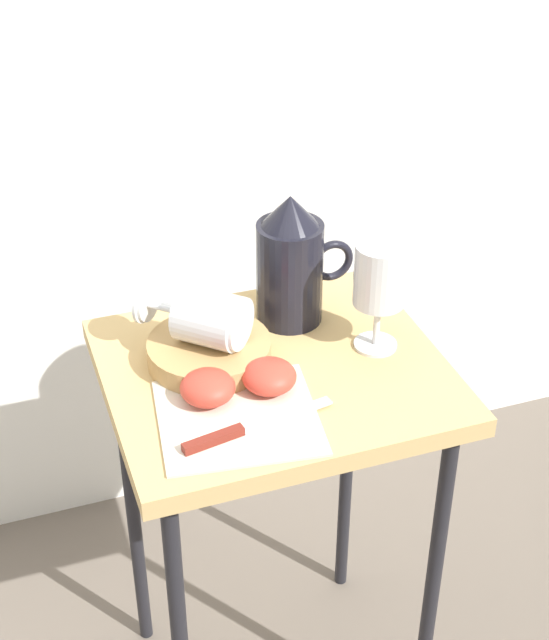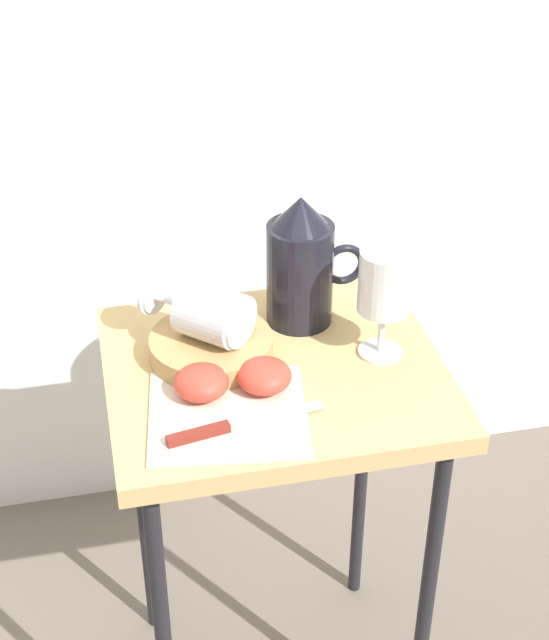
# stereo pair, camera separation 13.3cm
# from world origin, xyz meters

# --- Properties ---
(table) EXTENTS (0.48, 0.42, 0.70)m
(table) POSITION_xyz_m (0.00, 0.00, 0.62)
(table) COLOR tan
(table) RESTS_ON ground_plane
(linen_napkin) EXTENTS (0.24, 0.22, 0.00)m
(linen_napkin) POSITION_xyz_m (-0.08, -0.09, 0.71)
(linen_napkin) COLOR beige
(linen_napkin) RESTS_ON table
(basket_tray) EXTENTS (0.18, 0.18, 0.03)m
(basket_tray) POSITION_xyz_m (-0.08, 0.04, 0.72)
(basket_tray) COLOR tan
(basket_tray) RESTS_ON table
(pitcher) EXTENTS (0.15, 0.10, 0.21)m
(pitcher) POSITION_xyz_m (0.06, 0.11, 0.79)
(pitcher) COLOR black
(pitcher) RESTS_ON table
(wine_glass_upright) EXTENTS (0.08, 0.08, 0.17)m
(wine_glass_upright) POSITION_xyz_m (0.16, 0.00, 0.82)
(wine_glass_upright) COLOR silver
(wine_glass_upright) RESTS_ON table
(wine_glass_tipped_near) EXTENTS (0.16, 0.15, 0.08)m
(wine_glass_tipped_near) POSITION_xyz_m (-0.09, 0.04, 0.78)
(wine_glass_tipped_near) COLOR silver
(wine_glass_tipped_near) RESTS_ON basket_tray
(wine_glass_tipped_far) EXTENTS (0.16, 0.15, 0.08)m
(wine_glass_tipped_far) POSITION_xyz_m (-0.08, 0.04, 0.78)
(wine_glass_tipped_far) COLOR silver
(wine_glass_tipped_far) RESTS_ON basket_tray
(apple_half_left) EXTENTS (0.08, 0.08, 0.04)m
(apple_half_left) POSITION_xyz_m (-0.11, -0.05, 0.73)
(apple_half_left) COLOR #CC3D2D
(apple_half_left) RESTS_ON linen_napkin
(apple_half_right) EXTENTS (0.08, 0.08, 0.04)m
(apple_half_right) POSITION_xyz_m (-0.03, -0.05, 0.73)
(apple_half_right) COLOR #CC3D2D
(apple_half_right) RESTS_ON linen_napkin
(knife) EXTENTS (0.22, 0.05, 0.01)m
(knife) POSITION_xyz_m (-0.10, -0.13, 0.71)
(knife) COLOR silver
(knife) RESTS_ON linen_napkin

